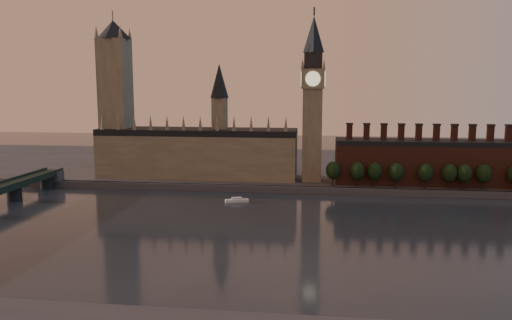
% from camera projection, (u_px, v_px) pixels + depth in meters
% --- Properties ---
extents(ground, '(900.00, 900.00, 0.00)m').
position_uv_depth(ground, '(284.00, 237.00, 211.04)').
color(ground, black).
rests_on(ground, ground).
extents(north_bank, '(900.00, 182.00, 4.00)m').
position_uv_depth(north_bank, '(300.00, 167.00, 385.53)').
color(north_bank, '#4B4B50').
rests_on(north_bank, ground).
extents(palace_of_westminster, '(130.00, 30.30, 74.00)m').
position_uv_depth(palace_of_westminster, '(199.00, 150.00, 328.62)').
color(palace_of_westminster, gray).
rests_on(palace_of_westminster, north_bank).
extents(victoria_tower, '(24.00, 24.00, 108.00)m').
position_uv_depth(victoria_tower, '(116.00, 93.00, 330.09)').
color(victoria_tower, gray).
rests_on(victoria_tower, north_bank).
extents(big_ben, '(15.00, 15.00, 107.00)m').
position_uv_depth(big_ben, '(313.00, 97.00, 309.52)').
color(big_ben, gray).
rests_on(big_ben, north_bank).
extents(chimney_block, '(110.00, 25.00, 37.00)m').
position_uv_depth(chimney_block, '(426.00, 161.00, 306.59)').
color(chimney_block, '#5A2E22').
rests_on(chimney_block, north_bank).
extents(embankment_tree_0, '(8.60, 8.60, 14.88)m').
position_uv_depth(embankment_tree_0, '(333.00, 170.00, 299.44)').
color(embankment_tree_0, black).
rests_on(embankment_tree_0, north_bank).
extents(embankment_tree_1, '(8.60, 8.60, 14.88)m').
position_uv_depth(embankment_tree_1, '(357.00, 171.00, 296.87)').
color(embankment_tree_1, black).
rests_on(embankment_tree_1, north_bank).
extents(embankment_tree_2, '(8.60, 8.60, 14.88)m').
position_uv_depth(embankment_tree_2, '(375.00, 171.00, 296.18)').
color(embankment_tree_2, black).
rests_on(embankment_tree_2, north_bank).
extents(embankment_tree_3, '(8.60, 8.60, 14.88)m').
position_uv_depth(embankment_tree_3, '(396.00, 172.00, 293.87)').
color(embankment_tree_3, black).
rests_on(embankment_tree_3, north_bank).
extents(embankment_tree_4, '(8.60, 8.60, 14.88)m').
position_uv_depth(embankment_tree_4, '(425.00, 173.00, 291.79)').
color(embankment_tree_4, black).
rests_on(embankment_tree_4, north_bank).
extents(embankment_tree_5, '(8.60, 8.60, 14.88)m').
position_uv_depth(embankment_tree_5, '(449.00, 173.00, 290.48)').
color(embankment_tree_5, black).
rests_on(embankment_tree_5, north_bank).
extents(embankment_tree_6, '(8.60, 8.60, 14.88)m').
position_uv_depth(embankment_tree_6, '(464.00, 173.00, 289.20)').
color(embankment_tree_6, black).
rests_on(embankment_tree_6, north_bank).
extents(embankment_tree_7, '(8.60, 8.60, 14.88)m').
position_uv_depth(embankment_tree_7, '(484.00, 174.00, 288.33)').
color(embankment_tree_7, black).
rests_on(embankment_tree_7, north_bank).
extents(river_boat, '(13.42, 7.25, 2.58)m').
position_uv_depth(river_boat, '(237.00, 200.00, 276.03)').
color(river_boat, silver).
rests_on(river_boat, ground).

